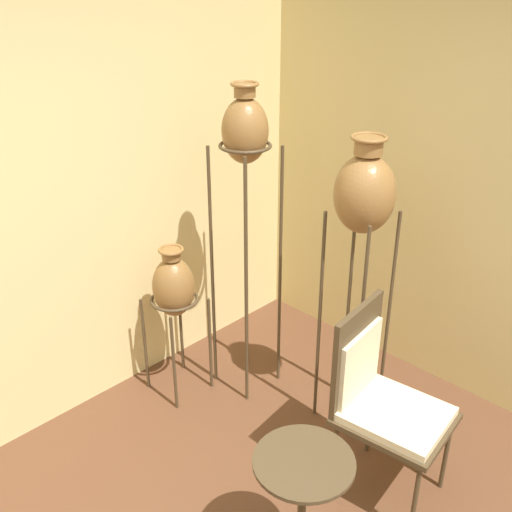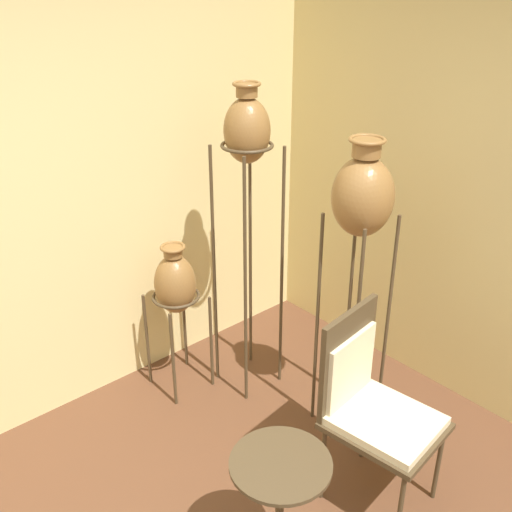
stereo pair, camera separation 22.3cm
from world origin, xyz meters
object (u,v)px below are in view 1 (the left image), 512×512
at_px(vase_stand_medium, 364,198).
at_px(chair, 380,395).
at_px(side_table, 302,496).
at_px(vase_stand_tall, 245,143).
at_px(vase_stand_short, 174,288).

relative_size(vase_stand_medium, chair, 1.69).
height_order(vase_stand_medium, side_table, vase_stand_medium).
xyz_separation_m(chair, side_table, (-0.69, -0.08, -0.08)).
distance_m(vase_stand_tall, vase_stand_short, 0.98).
height_order(vase_stand_short, side_table, vase_stand_short).
bearing_deg(vase_stand_medium, vase_stand_short, 120.52).
relative_size(vase_stand_medium, side_table, 2.48).
bearing_deg(vase_stand_short, vase_stand_medium, -59.48).
relative_size(vase_stand_tall, side_table, 2.76).
xyz_separation_m(vase_stand_tall, chair, (-0.16, -1.10, -1.02)).
height_order(vase_stand_tall, side_table, vase_stand_tall).
height_order(vase_stand_tall, vase_stand_medium, vase_stand_tall).
bearing_deg(chair, vase_stand_short, 91.64).
bearing_deg(vase_stand_short, side_table, -108.65).
bearing_deg(chair, vase_stand_tall, 74.75).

